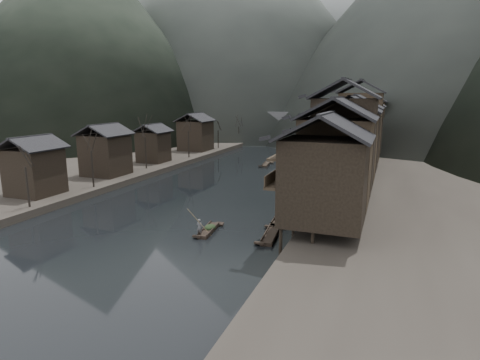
% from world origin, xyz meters
% --- Properties ---
extents(water, '(300.00, 300.00, 0.00)m').
position_xyz_m(water, '(0.00, 0.00, 0.00)').
color(water, black).
rests_on(water, ground).
extents(right_bank, '(40.00, 200.00, 1.80)m').
position_xyz_m(right_bank, '(35.00, 40.00, 0.90)').
color(right_bank, '#2D2823').
rests_on(right_bank, ground).
extents(left_bank, '(40.00, 200.00, 1.20)m').
position_xyz_m(left_bank, '(-35.00, 40.00, 0.60)').
color(left_bank, '#2D2823').
rests_on(left_bank, ground).
extents(stilt_houses, '(9.00, 67.60, 16.45)m').
position_xyz_m(stilt_houses, '(17.28, 19.78, 8.99)').
color(stilt_houses, black).
rests_on(stilt_houses, ground).
extents(left_houses, '(8.10, 53.20, 8.73)m').
position_xyz_m(left_houses, '(-20.50, 20.12, 5.66)').
color(left_houses, black).
rests_on(left_houses, left_bank).
extents(bare_trees, '(3.94, 73.21, 7.89)m').
position_xyz_m(bare_trees, '(-17.00, 21.83, 6.60)').
color(bare_trees, black).
rests_on(bare_trees, left_bank).
extents(moored_sampans, '(2.56, 49.07, 0.47)m').
position_xyz_m(moored_sampans, '(12.10, 14.15, 0.20)').
color(moored_sampans, black).
rests_on(moored_sampans, water).
extents(midriver_boats, '(2.48, 19.57, 0.45)m').
position_xyz_m(midriver_boats, '(-0.17, 40.16, 0.20)').
color(midriver_boats, black).
rests_on(midriver_boats, water).
extents(stone_bridge, '(40.00, 6.00, 9.00)m').
position_xyz_m(stone_bridge, '(-0.00, 72.00, 5.11)').
color(stone_bridge, '#4C4C4F').
rests_on(stone_bridge, ground).
extents(hills, '(320.00, 380.00, 116.93)m').
position_xyz_m(hills, '(6.16, 167.41, 53.87)').
color(hills, black).
rests_on(hills, ground).
extents(hero_sampan, '(1.56, 4.98, 0.43)m').
position_xyz_m(hero_sampan, '(5.77, -7.03, 0.20)').
color(hero_sampan, black).
rests_on(hero_sampan, water).
extents(cargo_heap, '(1.08, 1.42, 0.65)m').
position_xyz_m(cargo_heap, '(5.79, -6.80, 0.76)').
color(cargo_heap, black).
rests_on(cargo_heap, hero_sampan).
extents(boatman, '(0.61, 0.40, 1.66)m').
position_xyz_m(boatman, '(5.56, -8.74, 1.26)').
color(boatman, '#555557').
rests_on(boatman, hero_sampan).
extents(bamboo_pole, '(1.90, 2.16, 3.62)m').
position_xyz_m(bamboo_pole, '(5.76, -8.74, 3.90)').
color(bamboo_pole, '#8C7A51').
rests_on(bamboo_pole, boatman).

